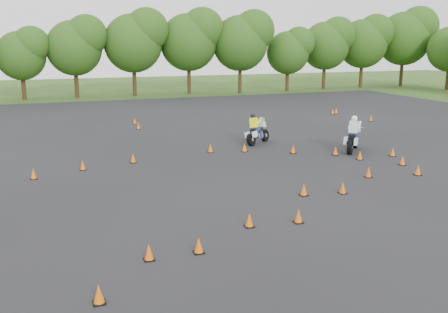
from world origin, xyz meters
name	(u,v)px	position (x,y,z in m)	size (l,w,h in m)	color
ground	(262,213)	(0.00, 0.00, 0.00)	(140.00, 140.00, 0.00)	#2D5119
asphalt_pad	(209,172)	(0.00, 6.00, 0.01)	(62.00, 62.00, 0.00)	black
treeline	(141,54)	(2.53, 35.01, 4.66)	(86.76, 32.28, 10.90)	#274B15
traffic_cones	(193,169)	(-0.77, 6.10, 0.23)	(35.85, 32.08, 0.45)	#EA6109
rider_yellow	(259,128)	(4.90, 11.33, 0.92)	(2.38, 0.73, 1.84)	#F0F715
rider_white	(353,133)	(8.96, 7.66, 1.01)	(2.61, 0.80, 2.01)	silver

